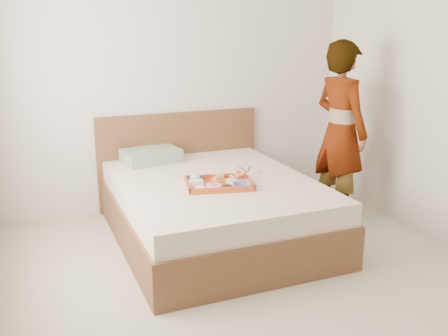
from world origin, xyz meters
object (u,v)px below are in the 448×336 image
dinner_plate (246,170)px  person (340,132)px  bed (214,209)px  tray (219,183)px

dinner_plate → person: 0.97m
bed → dinner_plate: dinner_plate is taller
dinner_plate → person: (0.92, -0.09, 0.30)m
tray → dinner_plate: bearing=52.4°
person → dinner_plate: bearing=75.7°
bed → tray: size_ratio=3.81×
bed → person: (1.27, 0.04, 0.57)m
bed → tray: 0.35m
bed → tray: tray is taller
bed → person: 1.39m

